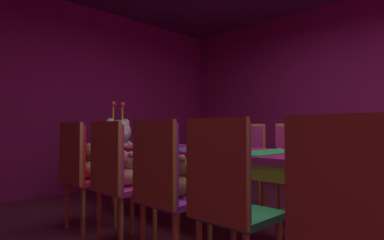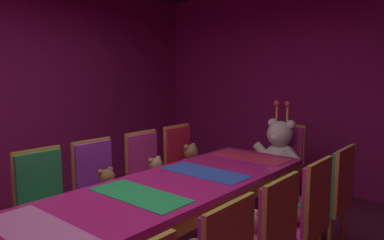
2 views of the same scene
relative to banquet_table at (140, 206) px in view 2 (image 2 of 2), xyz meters
The scene contains 17 objects.
wall_back 3.28m from the banquet_table, 90.00° to the left, with size 5.20×0.12×2.80m, color #8C1959.
banquet_table is the anchor object (origin of this frame).
chair_left_2 0.91m from the banquet_table, 163.38° to the right, with size 0.42×0.41×0.98m.
chair_left_3 0.91m from the banquet_table, 163.21° to the left, with size 0.42×0.41×0.98m.
teddy_left_3 0.77m from the banquet_table, 160.11° to the left, with size 0.24×0.31×0.29m.
chair_left_4 1.22m from the banquet_table, 135.04° to the left, with size 0.42×0.41×0.98m.
teddy_left_4 1.13m from the banquet_table, 129.85° to the left, with size 0.24×0.30×0.29m.
chair_left_5 1.68m from the banquet_table, 121.48° to the left, with size 0.42×0.41×0.98m.
teddy_left_5 1.61m from the banquet_table, 117.01° to the left, with size 0.27×0.35×0.33m.
chair_right_3 0.91m from the banquet_table, 17.03° to the left, with size 0.42×0.41×0.98m.
teddy_right_3 0.78m from the banquet_table, 20.12° to the left, with size 0.22×0.29×0.27m.
chair_right_4 1.21m from the banquet_table, 43.26° to the left, with size 0.42×0.41×0.98m.
teddy_right_4 1.12m from the banquet_table, 48.34° to the left, with size 0.23×0.30×0.28m.
chair_right_5 1.66m from the banquet_table, 57.91° to the left, with size 0.42×0.41×0.98m.
teddy_right_5 1.59m from the banquet_table, 62.26° to the left, with size 0.22×0.28×0.26m.
throne_chair 2.31m from the banquet_table, 90.00° to the left, with size 0.41×0.42×0.98m.
king_teddy_bear 2.14m from the banquet_table, 90.00° to the left, with size 0.64×0.49×0.82m.
Camera 2 is at (1.86, -1.64, 1.60)m, focal length 33.84 mm.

